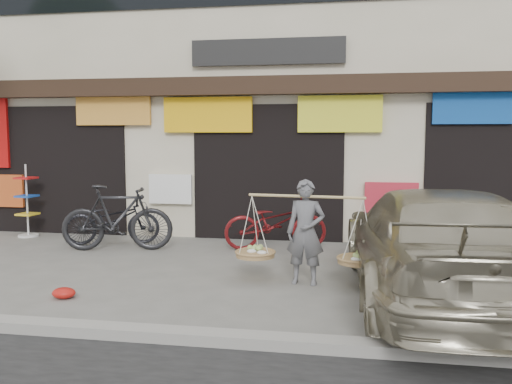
% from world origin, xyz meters
% --- Properties ---
extents(ground, '(70.00, 70.00, 0.00)m').
position_xyz_m(ground, '(0.00, 0.00, 0.00)').
color(ground, slate).
rests_on(ground, ground).
extents(kerb, '(70.00, 0.25, 0.12)m').
position_xyz_m(kerb, '(0.00, -2.00, 0.06)').
color(kerb, gray).
rests_on(kerb, ground).
extents(shophouse_block, '(14.00, 6.32, 7.00)m').
position_xyz_m(shophouse_block, '(-0.00, 6.42, 3.45)').
color(shophouse_block, beige).
rests_on(shophouse_block, ground).
extents(street_vendor, '(2.02, 0.71, 1.48)m').
position_xyz_m(street_vendor, '(1.01, 0.37, 0.67)').
color(street_vendor, slate).
rests_on(street_vendor, ground).
extents(bike_0, '(1.90, 1.15, 0.94)m').
position_xyz_m(bike_0, '(-2.89, 2.54, 0.47)').
color(bike_0, black).
rests_on(bike_0, ground).
extents(bike_1, '(2.08, 0.98, 1.21)m').
position_xyz_m(bike_1, '(-2.54, 2.02, 0.60)').
color(bike_1, black).
rests_on(bike_1, ground).
extents(bike_2, '(1.99, 1.14, 0.99)m').
position_xyz_m(bike_2, '(0.28, 2.61, 0.50)').
color(bike_2, '#5C0F11').
rests_on(bike_2, ground).
extents(suv, '(2.26, 5.09, 1.45)m').
position_xyz_m(suv, '(2.68, -0.13, 0.72)').
color(suv, '#AAA289').
rests_on(suv, ground).
extents(display_rack, '(0.41, 0.41, 1.50)m').
position_xyz_m(display_rack, '(-4.96, 3.00, 0.60)').
color(display_rack, silver).
rests_on(display_rack, ground).
extents(red_bag, '(0.31, 0.25, 0.14)m').
position_xyz_m(red_bag, '(-2.01, -0.85, 0.07)').
color(red_bag, red).
rests_on(red_bag, ground).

